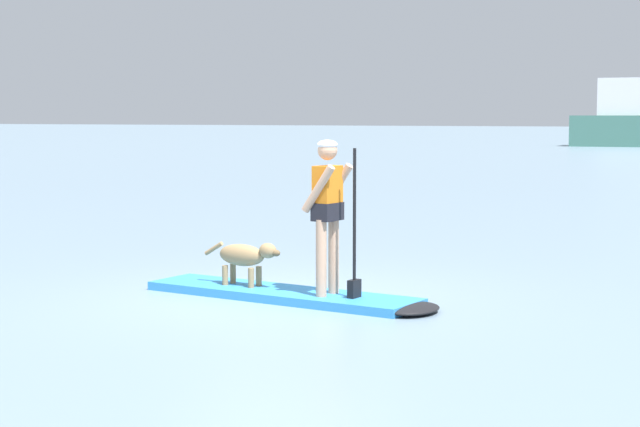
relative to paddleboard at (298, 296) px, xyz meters
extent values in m
plane|color=gray|center=(-0.23, 0.02, -0.05)|extent=(400.00, 400.00, 0.00)
cube|color=#338CD8|center=(-0.23, 0.02, 0.00)|extent=(3.45, 1.14, 0.10)
ellipsoid|color=black|center=(1.46, -0.15, 0.00)|extent=(0.63, 0.80, 0.10)
cylinder|color=tan|center=(0.41, 0.09, 0.48)|extent=(0.12, 0.12, 0.86)
cylinder|color=tan|center=(0.39, -0.17, 0.48)|extent=(0.12, 0.12, 0.86)
cube|color=black|center=(0.40, -0.04, 0.99)|extent=(0.26, 0.38, 0.20)
cube|color=orange|center=(0.40, -0.04, 1.20)|extent=(0.23, 0.36, 0.59)
sphere|color=tan|center=(0.40, -0.04, 1.67)|extent=(0.22, 0.22, 0.22)
ellipsoid|color=white|center=(0.40, -0.04, 1.73)|extent=(0.23, 0.23, 0.11)
cylinder|color=tan|center=(0.42, 0.15, 1.25)|extent=(0.42, 0.13, 0.54)
cylinder|color=tan|center=(0.38, -0.23, 1.25)|extent=(0.42, 0.13, 0.54)
cylinder|color=black|center=(0.75, -0.08, 0.87)|extent=(0.04, 0.04, 1.65)
cube|color=black|center=(0.75, -0.08, 0.15)|extent=(0.10, 0.19, 0.20)
ellipsoid|color=#997A51|center=(-0.79, 0.08, 0.41)|extent=(0.65, 0.28, 0.26)
ellipsoid|color=#997A51|center=(-0.41, 0.04, 0.49)|extent=(0.24, 0.18, 0.18)
ellipsoid|color=brown|center=(-0.30, 0.03, 0.47)|extent=(0.13, 0.09, 0.08)
cylinder|color=#997A51|center=(-1.20, 0.13, 0.46)|extent=(0.27, 0.08, 0.18)
cylinder|color=#997A51|center=(-0.59, 0.14, 0.17)|extent=(0.07, 0.07, 0.23)
cylinder|color=#997A51|center=(-0.61, -0.01, 0.17)|extent=(0.07, 0.07, 0.23)
cylinder|color=#997A51|center=(-0.97, 0.18, 0.17)|extent=(0.07, 0.07, 0.23)
cylinder|color=#997A51|center=(-0.99, 0.03, 0.17)|extent=(0.07, 0.07, 0.23)
cube|color=#3F7266|center=(-7.23, 63.79, 1.02)|extent=(9.15, 3.91, 2.14)
cube|color=silver|center=(-7.90, 63.79, 3.37)|extent=(4.19, 2.72, 2.57)
cylinder|color=silver|center=(-7.90, 63.79, 3.29)|extent=(3.12, 0.38, 0.14)
camera|label=1|loc=(5.52, -10.39, 2.05)|focal=58.49mm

